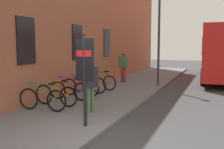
{
  "coord_description": "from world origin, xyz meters",
  "views": [
    {
      "loc": [
        -5.14,
        -2.58,
        2.23
      ],
      "look_at": [
        2.91,
        0.69,
        1.27
      ],
      "focal_mm": 41.62,
      "sensor_mm": 36.0,
      "label": 1
    }
  ],
  "objects_px": {
    "street_lamp": "(159,27)",
    "bicycle_leaning_wall": "(100,82)",
    "bicycle_end_of_row": "(70,90)",
    "pedestrian_near_bus": "(90,81)",
    "pedestrian_by_facade": "(123,64)",
    "city_bus": "(224,50)",
    "bicycle_nearest_sign": "(42,99)",
    "bicycle_beside_lamp": "(80,87)",
    "bicycle_mid_rack": "(56,95)",
    "transit_info_sign": "(85,66)",
    "bicycle_far_end": "(89,84)"
  },
  "relations": [
    {
      "from": "street_lamp",
      "to": "bicycle_leaning_wall",
      "type": "bearing_deg",
      "value": 135.95
    },
    {
      "from": "bicycle_end_of_row",
      "to": "bicycle_leaning_wall",
      "type": "relative_size",
      "value": 1.0
    },
    {
      "from": "pedestrian_near_bus",
      "to": "bicycle_end_of_row",
      "type": "bearing_deg",
      "value": 49.23
    },
    {
      "from": "street_lamp",
      "to": "pedestrian_near_bus",
      "type": "bearing_deg",
      "value": 172.89
    },
    {
      "from": "bicycle_end_of_row",
      "to": "pedestrian_by_facade",
      "type": "relative_size",
      "value": 1.0
    },
    {
      "from": "street_lamp",
      "to": "city_bus",
      "type": "bearing_deg",
      "value": -32.83
    },
    {
      "from": "bicycle_leaning_wall",
      "to": "city_bus",
      "type": "xyz_separation_m",
      "value": [
        7.5,
        -5.61,
        1.41
      ]
    },
    {
      "from": "bicycle_nearest_sign",
      "to": "city_bus",
      "type": "distance_m",
      "value": 13.25
    },
    {
      "from": "bicycle_beside_lamp",
      "to": "pedestrian_by_facade",
      "type": "relative_size",
      "value": 1.0
    },
    {
      "from": "bicycle_mid_rack",
      "to": "pedestrian_near_bus",
      "type": "xyz_separation_m",
      "value": [
        -0.37,
        -1.55,
        0.63
      ]
    },
    {
      "from": "bicycle_end_of_row",
      "to": "transit_info_sign",
      "type": "distance_m",
      "value": 3.65
    },
    {
      "from": "bicycle_leaning_wall",
      "to": "bicycle_beside_lamp",
      "type": "bearing_deg",
      "value": 176.89
    },
    {
      "from": "bicycle_leaning_wall",
      "to": "bicycle_far_end",
      "type": "bearing_deg",
      "value": 174.13
    },
    {
      "from": "pedestrian_by_facade",
      "to": "pedestrian_near_bus",
      "type": "height_order",
      "value": "pedestrian_by_facade"
    },
    {
      "from": "pedestrian_near_bus",
      "to": "city_bus",
      "type": "bearing_deg",
      "value": -19.61
    },
    {
      "from": "bicycle_beside_lamp",
      "to": "bicycle_leaning_wall",
      "type": "height_order",
      "value": "same"
    },
    {
      "from": "bicycle_mid_rack",
      "to": "pedestrian_by_facade",
      "type": "distance_m",
      "value": 6.53
    },
    {
      "from": "pedestrian_near_bus",
      "to": "bicycle_beside_lamp",
      "type": "bearing_deg",
      "value": 35.74
    },
    {
      "from": "bicycle_far_end",
      "to": "street_lamp",
      "type": "bearing_deg",
      "value": -35.74
    },
    {
      "from": "pedestrian_by_facade",
      "to": "city_bus",
      "type": "bearing_deg",
      "value": -49.54
    },
    {
      "from": "bicycle_beside_lamp",
      "to": "pedestrian_by_facade",
      "type": "height_order",
      "value": "pedestrian_by_facade"
    },
    {
      "from": "pedestrian_by_facade",
      "to": "street_lamp",
      "type": "height_order",
      "value": "street_lamp"
    },
    {
      "from": "pedestrian_by_facade",
      "to": "bicycle_mid_rack",
      "type": "bearing_deg",
      "value": 178.14
    },
    {
      "from": "bicycle_far_end",
      "to": "city_bus",
      "type": "height_order",
      "value": "city_bus"
    },
    {
      "from": "transit_info_sign",
      "to": "street_lamp",
      "type": "distance_m",
      "value": 7.84
    },
    {
      "from": "bicycle_beside_lamp",
      "to": "street_lamp",
      "type": "xyz_separation_m",
      "value": [
        4.15,
        -2.41,
        2.67
      ]
    },
    {
      "from": "bicycle_nearest_sign",
      "to": "bicycle_mid_rack",
      "type": "relative_size",
      "value": 1.0
    },
    {
      "from": "bicycle_mid_rack",
      "to": "bicycle_far_end",
      "type": "distance_m",
      "value": 2.66
    },
    {
      "from": "bicycle_leaning_wall",
      "to": "pedestrian_by_facade",
      "type": "bearing_deg",
      "value": -3.49
    },
    {
      "from": "bicycle_leaning_wall",
      "to": "bicycle_nearest_sign",
      "type": "bearing_deg",
      "value": 179.64
    },
    {
      "from": "bicycle_leaning_wall",
      "to": "street_lamp",
      "type": "height_order",
      "value": "street_lamp"
    },
    {
      "from": "bicycle_beside_lamp",
      "to": "street_lamp",
      "type": "bearing_deg",
      "value": -30.12
    },
    {
      "from": "bicycle_mid_rack",
      "to": "bicycle_end_of_row",
      "type": "bearing_deg",
      "value": 3.92
    },
    {
      "from": "bicycle_mid_rack",
      "to": "city_bus",
      "type": "relative_size",
      "value": 0.17
    },
    {
      "from": "bicycle_leaning_wall",
      "to": "transit_info_sign",
      "type": "distance_m",
      "value": 5.8
    },
    {
      "from": "bicycle_leaning_wall",
      "to": "transit_info_sign",
      "type": "xyz_separation_m",
      "value": [
        -5.3,
        -2.02,
        1.21
      ]
    },
    {
      "from": "bicycle_beside_lamp",
      "to": "pedestrian_near_bus",
      "type": "xyz_separation_m",
      "value": [
        -2.24,
        -1.61,
        0.63
      ]
    },
    {
      "from": "bicycle_mid_rack",
      "to": "transit_info_sign",
      "type": "xyz_separation_m",
      "value": [
        -1.68,
        -2.06,
        1.21
      ]
    },
    {
      "from": "bicycle_leaning_wall",
      "to": "transit_info_sign",
      "type": "relative_size",
      "value": 0.74
    },
    {
      "from": "bicycle_end_of_row",
      "to": "street_lamp",
      "type": "distance_m",
      "value": 6.15
    },
    {
      "from": "bicycle_mid_rack",
      "to": "bicycle_end_of_row",
      "type": "distance_m",
      "value": 1.03
    },
    {
      "from": "transit_info_sign",
      "to": "city_bus",
      "type": "relative_size",
      "value": 0.23
    },
    {
      "from": "bicycle_end_of_row",
      "to": "transit_info_sign",
      "type": "bearing_deg",
      "value": -141.82
    },
    {
      "from": "bicycle_beside_lamp",
      "to": "pedestrian_by_facade",
      "type": "xyz_separation_m",
      "value": [
        4.63,
        -0.27,
        0.69
      ]
    },
    {
      "from": "pedestrian_near_bus",
      "to": "bicycle_leaning_wall",
      "type": "bearing_deg",
      "value": 20.75
    },
    {
      "from": "bicycle_mid_rack",
      "to": "street_lamp",
      "type": "relative_size",
      "value": 0.34
    },
    {
      "from": "bicycle_beside_lamp",
      "to": "bicycle_mid_rack",
      "type": "bearing_deg",
      "value": -178.16
    },
    {
      "from": "pedestrian_near_bus",
      "to": "bicycle_far_end",
      "type": "bearing_deg",
      "value": 27.98
    },
    {
      "from": "bicycle_mid_rack",
      "to": "bicycle_beside_lamp",
      "type": "bearing_deg",
      "value": 1.84
    },
    {
      "from": "bicycle_beside_lamp",
      "to": "transit_info_sign",
      "type": "xyz_separation_m",
      "value": [
        -3.55,
        -2.12,
        1.21
      ]
    }
  ]
}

